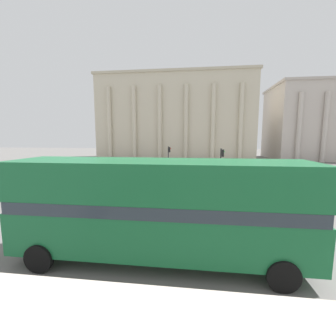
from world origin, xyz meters
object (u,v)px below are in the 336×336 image
(plaza_building_left, at_px, (175,118))
(traffic_light_near, at_px, (205,184))
(pedestrian_black, at_px, (147,171))
(traffic_light_far, at_px, (169,156))
(pedestrian_blue, at_px, (247,177))
(pedestrian_white, at_px, (169,164))
(traffic_light_mid, at_px, (221,162))
(double_decker_bus, at_px, (159,206))

(plaza_building_left, height_order, traffic_light_near, plaza_building_left)
(traffic_light_near, bearing_deg, pedestrian_black, 116.71)
(traffic_light_far, height_order, pedestrian_black, traffic_light_far)
(pedestrian_blue, xyz_separation_m, pedestrian_white, (-8.98, 9.25, 0.07))
(traffic_light_near, bearing_deg, plaza_building_left, 97.94)
(traffic_light_mid, bearing_deg, pedestrian_white, 122.48)
(traffic_light_mid, relative_size, pedestrian_black, 2.30)
(double_decker_bus, xyz_separation_m, traffic_light_mid, (3.84, 14.03, 0.25))
(pedestrian_black, bearing_deg, traffic_light_near, -39.78)
(traffic_light_mid, relative_size, traffic_light_far, 1.04)
(traffic_light_far, relative_size, pedestrian_white, 2.14)
(traffic_light_far, height_order, pedestrian_blue, traffic_light_far)
(plaza_building_left, height_order, pedestrian_black, plaza_building_left)
(plaza_building_left, relative_size, pedestrian_black, 20.99)
(plaza_building_left, bearing_deg, pedestrian_blue, -71.41)
(plaza_building_left, xyz_separation_m, pedestrian_blue, (10.03, -29.83, -8.47))
(pedestrian_white, bearing_deg, double_decker_bus, -155.19)
(pedestrian_black, height_order, pedestrian_blue, pedestrian_black)
(double_decker_bus, distance_m, pedestrian_white, 24.18)
(pedestrian_white, bearing_deg, traffic_light_near, -147.89)
(pedestrian_white, bearing_deg, pedestrian_black, -177.31)
(double_decker_bus, height_order, traffic_light_mid, double_decker_bus)
(double_decker_bus, xyz_separation_m, plaza_building_left, (-3.57, 44.59, 7.13))
(traffic_light_mid, distance_m, traffic_light_far, 10.35)
(traffic_light_near, bearing_deg, pedestrian_white, 103.28)
(traffic_light_far, bearing_deg, pedestrian_white, 95.73)
(double_decker_bus, relative_size, plaza_building_left, 0.32)
(plaza_building_left, height_order, pedestrian_blue, plaza_building_left)
(traffic_light_mid, height_order, pedestrian_black, traffic_light_mid)
(traffic_light_mid, distance_m, pedestrian_black, 9.09)
(pedestrian_white, bearing_deg, traffic_light_mid, -128.69)
(traffic_light_far, bearing_deg, traffic_light_near, -76.00)
(traffic_light_far, bearing_deg, plaza_building_left, 93.14)
(plaza_building_left, relative_size, pedestrian_blue, 21.79)
(plaza_building_left, relative_size, traffic_light_mid, 9.12)
(traffic_light_near, relative_size, pedestrian_blue, 2.01)
(traffic_light_mid, height_order, pedestrian_blue, traffic_light_mid)
(pedestrian_black, height_order, pedestrian_white, pedestrian_white)
(double_decker_bus, height_order, pedestrian_blue, double_decker_bus)
(traffic_light_mid, height_order, pedestrian_white, traffic_light_mid)
(traffic_light_near, height_order, traffic_light_far, traffic_light_far)
(double_decker_bus, distance_m, pedestrian_blue, 16.17)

